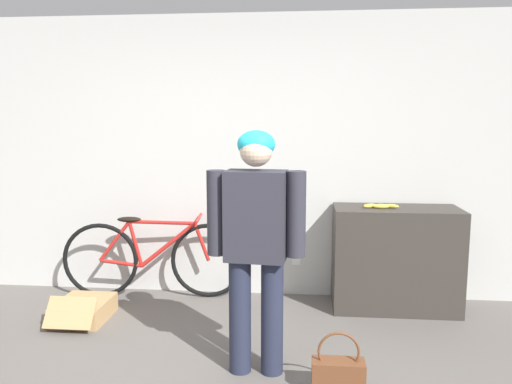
{
  "coord_description": "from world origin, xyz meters",
  "views": [
    {
      "loc": [
        0.6,
        -2.29,
        1.65
      ],
      "look_at": [
        0.31,
        0.79,
        1.2
      ],
      "focal_mm": 35.0,
      "sensor_mm": 36.0,
      "label": 1
    }
  ],
  "objects_px": {
    "person": "(256,234)",
    "bicycle": "(154,258)",
    "banana": "(380,206)",
    "handbag": "(338,374)",
    "cardboard_box": "(83,310)"
  },
  "relations": [
    {
      "from": "banana",
      "to": "cardboard_box",
      "type": "distance_m",
      "value": 2.65
    },
    {
      "from": "person",
      "to": "handbag",
      "type": "relative_size",
      "value": 4.08
    },
    {
      "from": "cardboard_box",
      "to": "person",
      "type": "bearing_deg",
      "value": -25.7
    },
    {
      "from": "bicycle",
      "to": "handbag",
      "type": "height_order",
      "value": "bicycle"
    },
    {
      "from": "bicycle",
      "to": "cardboard_box",
      "type": "bearing_deg",
      "value": -132.14
    },
    {
      "from": "bicycle",
      "to": "cardboard_box",
      "type": "relative_size",
      "value": 3.03
    },
    {
      "from": "person",
      "to": "bicycle",
      "type": "relative_size",
      "value": 0.93
    },
    {
      "from": "handbag",
      "to": "person",
      "type": "bearing_deg",
      "value": 157.87
    },
    {
      "from": "cardboard_box",
      "to": "bicycle",
      "type": "bearing_deg",
      "value": 52.97
    },
    {
      "from": "person",
      "to": "banana",
      "type": "xyz_separation_m",
      "value": [
        0.95,
        1.19,
        -0.01
      ]
    },
    {
      "from": "bicycle",
      "to": "handbag",
      "type": "xyz_separation_m",
      "value": [
        1.6,
        -1.52,
        -0.26
      ]
    },
    {
      "from": "person",
      "to": "cardboard_box",
      "type": "height_order",
      "value": "person"
    },
    {
      "from": "bicycle",
      "to": "handbag",
      "type": "bearing_deg",
      "value": -48.69
    },
    {
      "from": "handbag",
      "to": "cardboard_box",
      "type": "distance_m",
      "value": 2.25
    },
    {
      "from": "person",
      "to": "bicycle",
      "type": "height_order",
      "value": "person"
    }
  ]
}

